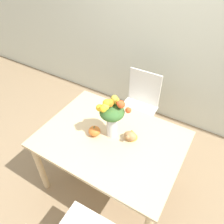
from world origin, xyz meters
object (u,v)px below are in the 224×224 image
at_px(flower_vase, 112,115).
at_px(pumpkin, 94,131).
at_px(dining_chair_near_window, 139,106).
at_px(turkey_figurine, 131,135).

relative_size(flower_vase, pumpkin, 3.93).
bearing_deg(dining_chair_near_window, flower_vase, -84.76).
relative_size(flower_vase, dining_chair_near_window, 0.48).
bearing_deg(pumpkin, turkey_figurine, 23.15).
relative_size(pumpkin, dining_chair_near_window, 0.12).
xyz_separation_m(flower_vase, turkey_figurine, (0.17, 0.05, -0.20)).
bearing_deg(flower_vase, turkey_figurine, 16.26).
bearing_deg(dining_chair_near_window, pumpkin, -94.32).
height_order(pumpkin, dining_chair_near_window, dining_chair_near_window).
distance_m(flower_vase, turkey_figurine, 0.26).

